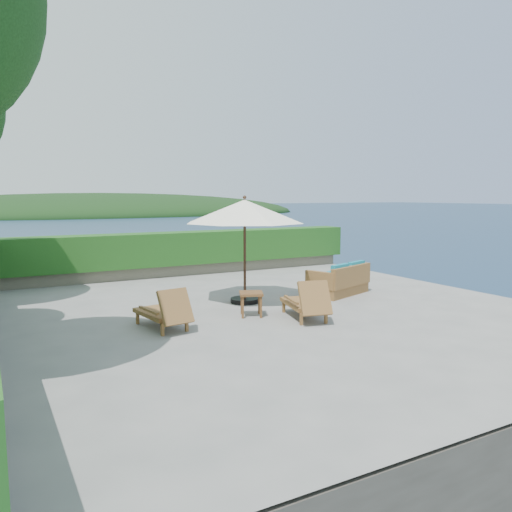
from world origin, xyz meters
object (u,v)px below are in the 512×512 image
side_table (251,296)px  lounge_right (306,302)px  lounge_left (164,311)px  patio_umbrella (245,212)px  wicker_loveseat (340,282)px

side_table → lounge_right: bearing=-42.3°
lounge_left → side_table: (1.90, 0.12, 0.07)m
lounge_left → side_table: lounge_left is taller
lounge_right → side_table: size_ratio=2.52×
patio_umbrella → lounge_left: 3.27m
lounge_right → side_table: lounge_right is taller
side_table → wicker_loveseat: (3.05, 0.94, -0.09)m
patio_umbrella → lounge_right: bearing=-80.1°
lounge_left → lounge_right: 2.83m
patio_umbrella → lounge_right: patio_umbrella is taller
side_table → wicker_loveseat: bearing=17.2°
patio_umbrella → wicker_loveseat: 3.13m
lounge_left → lounge_right: lounge_right is taller
patio_umbrella → side_table: (-0.50, -1.24, -1.69)m
lounge_right → wicker_loveseat: 2.79m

